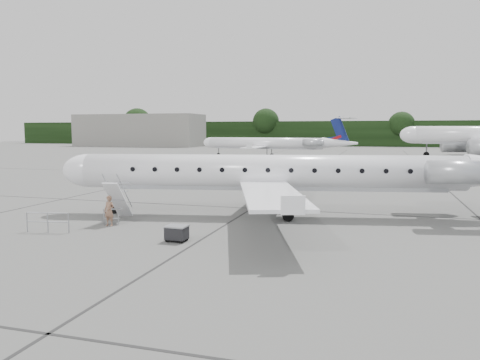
% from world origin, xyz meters
% --- Properties ---
extents(ground, '(320.00, 320.00, 0.00)m').
position_xyz_m(ground, '(0.00, 0.00, 0.00)').
color(ground, slate).
rests_on(ground, ground).
extents(treeline, '(260.00, 4.00, 8.00)m').
position_xyz_m(treeline, '(0.00, 130.00, 4.00)').
color(treeline, black).
rests_on(treeline, ground).
extents(terminal_building, '(40.00, 14.00, 10.00)m').
position_xyz_m(terminal_building, '(-70.00, 110.00, 5.00)').
color(terminal_building, slate).
rests_on(terminal_building, ground).
extents(main_regional_jet, '(32.20, 25.95, 7.35)m').
position_xyz_m(main_regional_jet, '(-2.89, 3.20, 3.67)').
color(main_regional_jet, white).
rests_on(main_regional_jet, ground).
extents(airstair, '(1.33, 2.59, 2.30)m').
position_xyz_m(airstair, '(-10.83, -0.78, 1.15)').
color(airstair, white).
rests_on(airstair, ground).
extents(passenger, '(0.63, 0.45, 1.64)m').
position_xyz_m(passenger, '(-10.55, -2.13, 0.82)').
color(passenger, '#8F654E').
rests_on(passenger, ground).
extents(safety_railing, '(2.18, 0.48, 1.00)m').
position_xyz_m(safety_railing, '(-12.63, -4.44, 0.50)').
color(safety_railing, '#95989D').
rests_on(safety_railing, ground).
extents(baggage_cart, '(0.95, 0.78, 0.81)m').
position_xyz_m(baggage_cart, '(-5.62, -4.35, 0.40)').
color(baggage_cart, black).
rests_on(baggage_cart, ground).
extents(bg_regional_left, '(30.22, 23.20, 7.40)m').
position_xyz_m(bg_regional_left, '(-17.42, 61.47, 3.70)').
color(bg_regional_left, white).
rests_on(bg_regional_left, ground).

